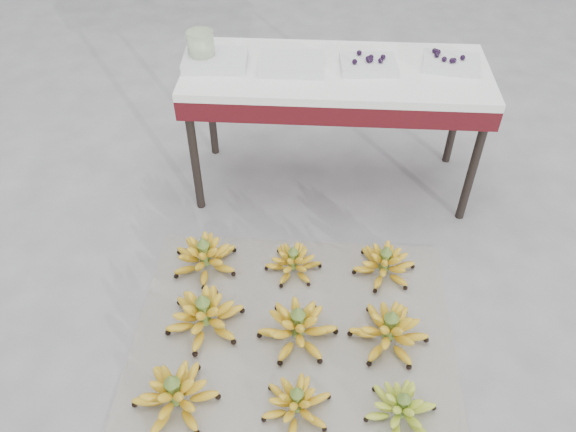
# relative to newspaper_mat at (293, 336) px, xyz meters

# --- Properties ---
(ground) EXTENTS (60.00, 60.00, 0.00)m
(ground) POSITION_rel_newspaper_mat_xyz_m (0.02, 0.02, -0.00)
(ground) COLOR slate
(ground) RESTS_ON ground
(newspaper_mat) EXTENTS (1.25, 1.05, 0.01)m
(newspaper_mat) POSITION_rel_newspaper_mat_xyz_m (0.00, 0.00, 0.00)
(newspaper_mat) COLOR silver
(newspaper_mat) RESTS_ON ground
(bunch_front_left) EXTENTS (0.33, 0.33, 0.18)m
(bunch_front_left) POSITION_rel_newspaper_mat_xyz_m (-0.40, -0.31, 0.06)
(bunch_front_left) COLOR gold
(bunch_front_left) RESTS_ON newspaper_mat
(bunch_front_center) EXTENTS (0.25, 0.25, 0.15)m
(bunch_front_center) POSITION_rel_newspaper_mat_xyz_m (0.03, -0.31, 0.05)
(bunch_front_center) COLOR gold
(bunch_front_center) RESTS_ON newspaper_mat
(bunch_front_right) EXTENTS (0.29, 0.29, 0.15)m
(bunch_front_right) POSITION_rel_newspaper_mat_xyz_m (0.39, -0.31, 0.05)
(bunch_front_right) COLOR #92AC2D
(bunch_front_right) RESTS_ON newspaper_mat
(bunch_mid_left) EXTENTS (0.31, 0.31, 0.19)m
(bunch_mid_left) POSITION_rel_newspaper_mat_xyz_m (-0.35, 0.03, 0.07)
(bunch_mid_left) COLOR gold
(bunch_mid_left) RESTS_ON newspaper_mat
(bunch_mid_center) EXTENTS (0.39, 0.39, 0.19)m
(bunch_mid_center) POSITION_rel_newspaper_mat_xyz_m (0.02, -0.00, 0.07)
(bunch_mid_center) COLOR gold
(bunch_mid_center) RESTS_ON newspaper_mat
(bunch_mid_right) EXTENTS (0.34, 0.34, 0.18)m
(bunch_mid_right) POSITION_rel_newspaper_mat_xyz_m (0.37, 0.00, 0.07)
(bunch_mid_right) COLOR gold
(bunch_mid_right) RESTS_ON newspaper_mat
(bunch_back_left) EXTENTS (0.34, 0.34, 0.18)m
(bunch_back_left) POSITION_rel_newspaper_mat_xyz_m (-0.40, 0.34, 0.06)
(bunch_back_left) COLOR gold
(bunch_back_left) RESTS_ON newspaper_mat
(bunch_back_center) EXTENTS (0.26, 0.26, 0.15)m
(bunch_back_center) POSITION_rel_newspaper_mat_xyz_m (-0.02, 0.34, 0.05)
(bunch_back_center) COLOR gold
(bunch_back_center) RESTS_ON newspaper_mat
(bunch_back_right) EXTENTS (0.29, 0.29, 0.16)m
(bunch_back_right) POSITION_rel_newspaper_mat_xyz_m (0.37, 0.35, 0.06)
(bunch_back_right) COLOR gold
(bunch_back_right) RESTS_ON newspaper_mat
(vendor_table) EXTENTS (1.35, 0.54, 0.65)m
(vendor_table) POSITION_rel_newspaper_mat_xyz_m (0.13, 0.97, 0.57)
(vendor_table) COLOR black
(vendor_table) RESTS_ON ground
(tray_far_left) EXTENTS (0.29, 0.22, 0.04)m
(tray_far_left) POSITION_rel_newspaper_mat_xyz_m (-0.40, 0.96, 0.67)
(tray_far_left) COLOR silver
(tray_far_left) RESTS_ON vendor_table
(tray_left) EXTENTS (0.28, 0.20, 0.04)m
(tray_left) POSITION_rel_newspaper_mat_xyz_m (-0.07, 0.95, 0.67)
(tray_left) COLOR silver
(tray_left) RESTS_ON vendor_table
(tray_right) EXTENTS (0.25, 0.19, 0.06)m
(tray_right) POSITION_rel_newspaper_mat_xyz_m (0.27, 0.97, 0.67)
(tray_right) COLOR silver
(tray_right) RESTS_ON vendor_table
(tray_far_right) EXTENTS (0.26, 0.21, 0.06)m
(tray_far_right) POSITION_rel_newspaper_mat_xyz_m (0.63, 1.01, 0.67)
(tray_far_right) COLOR silver
(tray_far_right) RESTS_ON vendor_table
(glass_jar) EXTENTS (0.12, 0.12, 0.15)m
(glass_jar) POSITION_rel_newspaper_mat_xyz_m (-0.46, 0.97, 0.72)
(glass_jar) COLOR beige
(glass_jar) RESTS_ON vendor_table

